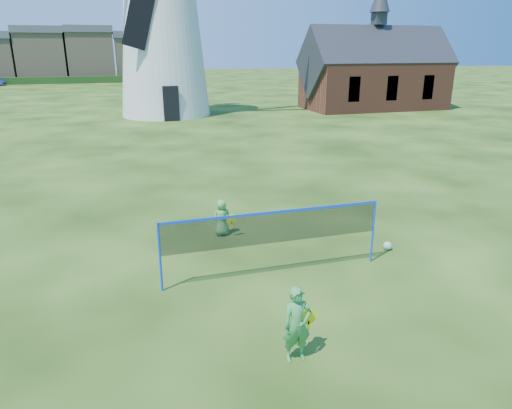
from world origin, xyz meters
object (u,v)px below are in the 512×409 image
(chapel, at_px, (375,74))
(badminton_net, at_px, (274,229))
(play_ball, at_px, (388,246))
(windmill, at_px, (161,18))
(player_boy, at_px, (222,218))
(player_girl, at_px, (297,324))

(chapel, xyz_separation_m, badminton_net, (-18.10, -26.90, -1.73))
(chapel, relative_size, play_ball, 54.75)
(badminton_net, relative_size, play_ball, 22.95)
(windmill, bearing_deg, play_ball, -84.54)
(chapel, bearing_deg, badminton_net, -123.94)
(player_boy, height_order, play_ball, player_boy)
(player_boy, bearing_deg, badminton_net, 98.85)
(badminton_net, distance_m, player_boy, 2.81)
(player_boy, bearing_deg, player_girl, 86.52)
(windmill, bearing_deg, chapel, -2.49)
(badminton_net, bearing_deg, chapel, 56.06)
(badminton_net, xyz_separation_m, player_girl, (-0.59, -2.95, -0.48))
(windmill, relative_size, play_ball, 95.20)
(windmill, height_order, play_ball, windmill)
(badminton_net, bearing_deg, windmill, 88.62)
(badminton_net, height_order, player_girl, badminton_net)
(badminton_net, relative_size, player_girl, 3.85)
(player_boy, xyz_separation_m, play_ball, (3.84, -2.20, -0.40))
(play_ball, bearing_deg, windmill, 95.46)
(windmill, bearing_deg, player_boy, -92.85)
(badminton_net, distance_m, player_girl, 3.05)
(windmill, bearing_deg, badminton_net, -91.38)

